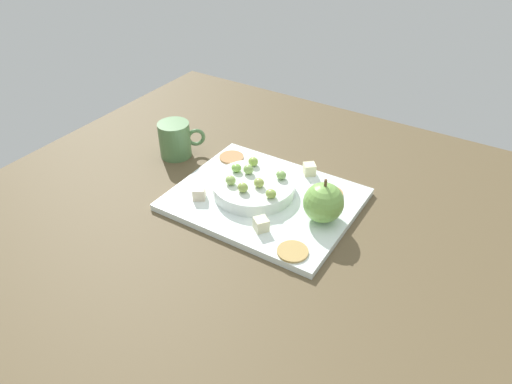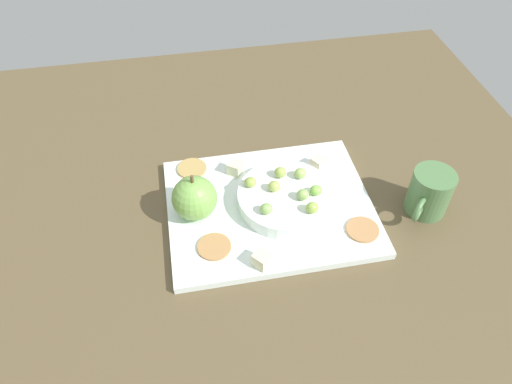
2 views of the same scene
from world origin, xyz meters
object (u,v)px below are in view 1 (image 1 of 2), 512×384
at_px(cracker_1, 232,157).
at_px(grape_6, 236,168).
at_px(platter, 265,199).
at_px(grape_7, 259,183).
at_px(grape_3, 271,194).
at_px(grape_1, 248,169).
at_px(cheese_cube_0, 261,224).
at_px(cheese_cube_1, 308,169).
at_px(serving_dish, 254,187).
at_px(cracker_2, 329,194).
at_px(grape_2, 281,175).
at_px(apple_whole, 323,203).
at_px(grape_4, 231,180).
at_px(cheese_cube_2, 199,193).
at_px(cup, 176,140).
at_px(grape_5, 253,162).
at_px(grape_0, 244,186).
at_px(cracker_0, 293,251).

height_order(cracker_1, grape_6, grape_6).
bearing_deg(platter, grape_7, -136.28).
bearing_deg(grape_3, grape_1, 150.00).
relative_size(cheese_cube_0, grape_3, 1.14).
xyz_separation_m(cheese_cube_1, grape_7, (-0.04, -0.12, 0.02)).
bearing_deg(serving_dish, cracker_2, 28.56).
distance_m(cheese_cube_1, grape_2, 0.08).
bearing_deg(grape_6, grape_3, -20.61).
bearing_deg(cheese_cube_1, apple_whole, -53.35).
relative_size(grape_4, grape_6, 1.00).
height_order(platter, cracker_1, cracker_1).
distance_m(cheese_cube_2, cup, 0.19).
xyz_separation_m(platter, grape_2, (0.01, 0.04, 0.04)).
bearing_deg(grape_2, cracker_2, 21.40).
distance_m(serving_dish, grape_6, 0.05).
xyz_separation_m(grape_2, cup, (-0.26, 0.01, -0.01)).
distance_m(cheese_cube_0, grape_1, 0.14).
bearing_deg(cheese_cube_2, grape_1, 59.01).
relative_size(grape_4, cup, 0.24).
distance_m(grape_4, grape_5, 0.08).
xyz_separation_m(serving_dish, grape_0, (0.00, -0.03, 0.02)).
bearing_deg(cracker_0, serving_dish, 142.81).
xyz_separation_m(grape_3, grape_5, (-0.08, 0.07, 0.00)).
height_order(apple_whole, cracker_0, apple_whole).
distance_m(grape_2, cup, 0.26).
distance_m(cheese_cube_1, cracker_1, 0.17).
xyz_separation_m(cheese_cube_2, grape_0, (0.08, 0.04, 0.02)).
xyz_separation_m(cracker_2, cup, (-0.35, -0.03, 0.02)).
distance_m(cracker_0, grape_2, 0.18).
height_order(platter, cheese_cube_2, cheese_cube_2).
bearing_deg(grape_2, cheese_cube_2, -137.43).
distance_m(grape_0, grape_2, 0.08).
height_order(grape_1, grape_4, same).
height_order(platter, cracker_2, cracker_2).
distance_m(apple_whole, grape_7, 0.13).
distance_m(serving_dish, cracker_1, 0.13).
bearing_deg(cup, grape_1, -7.38).
bearing_deg(platter, grape_3, -41.73).
height_order(grape_0, cup, cup).
relative_size(apple_whole, cheese_cube_0, 3.15).
relative_size(apple_whole, cheese_cube_1, 3.15).
height_order(grape_2, grape_5, grape_5).
bearing_deg(cheese_cube_1, grape_6, -136.04).
relative_size(cheese_cube_0, grape_5, 1.14).
relative_size(cheese_cube_2, grape_4, 1.14).
height_order(cheese_cube_2, grape_5, grape_5).
height_order(cheese_cube_0, cracker_1, cheese_cube_0).
xyz_separation_m(serving_dish, cheese_cube_1, (0.06, 0.11, -0.00)).
height_order(cheese_cube_1, grape_2, grape_2).
bearing_deg(cracker_1, grape_5, -23.30).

